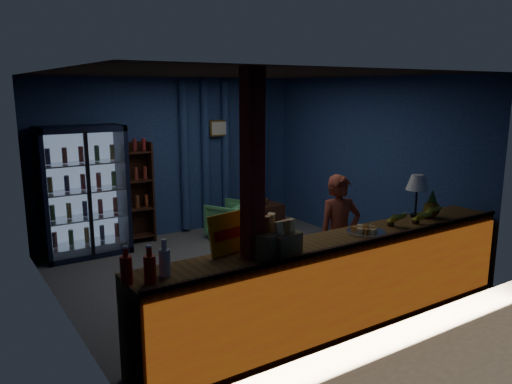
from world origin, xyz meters
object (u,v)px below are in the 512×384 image
green_chair (231,220)px  table_lamp (417,184)px  pastry_tray (366,231)px  shopkeeper (339,235)px

green_chair → table_lamp: size_ratio=1.31×
pastry_tray → table_lamp: table_lamp is taller
shopkeeper → pastry_tray: 0.74m
shopkeeper → green_chair: size_ratio=2.20×
green_chair → table_lamp: (0.63, -3.18, 1.04)m
shopkeeper → pastry_tray: shopkeeper is taller
green_chair → pastry_tray: pastry_tray is taller
green_chair → table_lamp: table_lamp is taller
green_chair → table_lamp: bearing=76.8°
table_lamp → green_chair: bearing=101.2°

